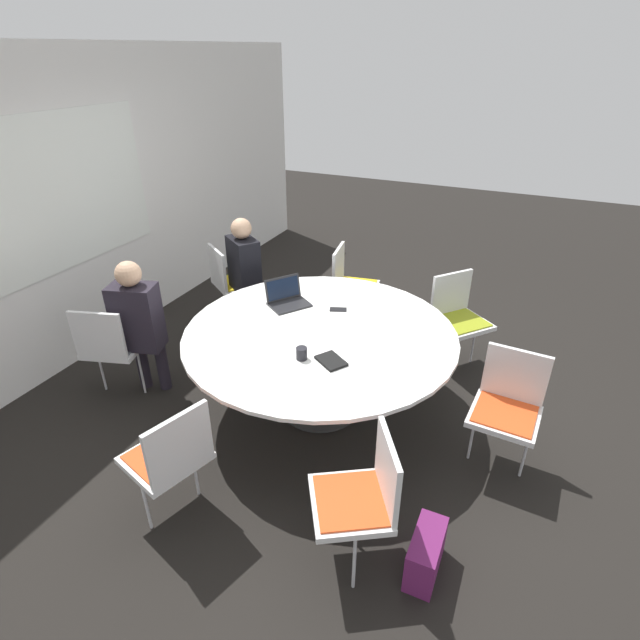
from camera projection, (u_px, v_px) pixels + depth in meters
name	position (u px, v px, depth m)	size (l,w,h in m)	color
ground_plane	(320.00, 407.00, 4.17)	(16.00, 16.00, 0.00)	black
wall_back	(69.00, 213.00, 4.41)	(8.00, 0.07, 2.70)	silver
conference_table	(320.00, 340.00, 3.86)	(2.10, 2.10, 0.73)	#333333
chair_0	(231.00, 278.00, 5.18)	(0.60, 0.60, 0.88)	silver
chair_1	(110.00, 343.00, 4.05)	(0.53, 0.54, 0.88)	silver
chair_2	(170.00, 454.00, 2.95)	(0.54, 0.53, 0.88)	silver
chair_3	(363.00, 493.00, 2.69)	(0.59, 0.59, 0.88)	silver
chair_4	(508.00, 402.00, 3.38)	(0.45, 0.47, 0.88)	silver
chair_5	(458.00, 313.00, 4.51)	(0.61, 0.60, 0.88)	silver
chair_6	(350.00, 281.00, 5.13)	(0.50, 0.48, 0.88)	silver
person_0	(246.00, 268.00, 4.95)	(0.39, 0.42, 1.23)	black
person_1	(138.00, 320.00, 4.01)	(0.33, 0.41, 1.23)	#231E28
laptop	(287.00, 298.00, 4.22)	(0.41, 0.40, 0.21)	#232326
spiral_notebook	(331.00, 361.00, 3.45)	(0.24, 0.26, 0.02)	black
coffee_cup	(302.00, 353.00, 3.47)	(0.08, 0.08, 0.09)	black
cell_phone	(338.00, 309.00, 4.14)	(0.12, 0.16, 0.01)	black
handbag	(426.00, 554.00, 2.81)	(0.36, 0.16, 0.28)	#661E56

